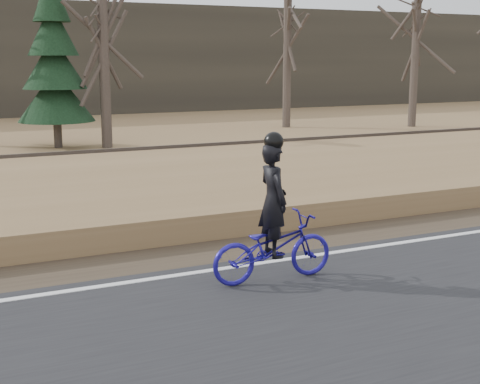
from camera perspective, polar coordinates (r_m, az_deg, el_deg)
name	(u,v)px	position (r m, az deg, el deg)	size (l,w,h in m)	color
shoulder	(476,217)	(13.73, 19.48, -2.00)	(120.00, 1.60, 0.04)	#473A2B
embankment	(381,181)	(15.90, 11.95, 0.90)	(120.00, 5.00, 0.44)	olive
ballast	(299,159)	(19.02, 5.03, 2.81)	(120.00, 3.00, 0.45)	slate
railroad	(299,149)	(18.97, 5.04, 3.71)	(120.00, 2.40, 0.29)	black
treeline_backdrop	(103,59)	(39.39, -11.57, 11.08)	(120.00, 4.00, 6.00)	#383328
cyclist	(273,235)	(9.03, 2.82, -3.68)	(1.76, 0.66, 2.03)	navy
bare_tree_near_left	(104,57)	(23.39, -11.54, 11.20)	(0.36, 0.36, 6.13)	#4A3F36
bare_tree_center	(287,43)	(29.99, 4.06, 12.59)	(0.36, 0.36, 7.40)	#4A3F36
bare_tree_right	(416,40)	(31.25, 14.78, 12.46)	(0.36, 0.36, 7.68)	#4A3F36
conifer	(54,64)	(23.82, -15.58, 10.46)	(2.60, 2.60, 5.99)	#4A3F36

